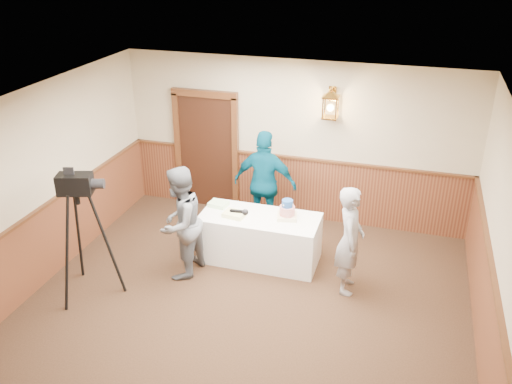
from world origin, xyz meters
TOP-DOWN VIEW (x-y plane):
  - ground at (0.00, 0.00)m, footprint 7.00×7.00m
  - room_shell at (-0.05, 0.45)m, footprint 6.02×7.02m
  - display_table at (-0.15, 1.90)m, footprint 1.80×0.80m
  - tiered_cake at (0.25, 1.97)m, footprint 0.34×0.34m
  - sheet_cake_yellow at (-0.52, 1.80)m, footprint 0.34×0.28m
  - sheet_cake_green at (-0.87, 2.05)m, footprint 0.31×0.26m
  - interviewer at (-1.14, 1.19)m, footprint 1.51×0.91m
  - baker at (1.25, 1.51)m, footprint 0.45×0.62m
  - assistant_p at (-0.31, 2.75)m, footprint 1.07×0.47m
  - tv_camera_rig at (-2.20, 0.39)m, footprint 0.71×0.66m

SIDE VIEW (x-z plane):
  - ground at x=0.00m, z-range 0.00..0.00m
  - display_table at x=-0.15m, z-range 0.00..0.75m
  - sheet_cake_yellow at x=-0.52m, z-range 0.75..0.81m
  - sheet_cake_green at x=-0.87m, z-range 0.75..0.82m
  - baker at x=1.25m, z-range 0.00..1.59m
  - tv_camera_rig at x=-2.20m, z-range -0.09..1.72m
  - interviewer at x=-1.14m, z-range 0.00..1.70m
  - tiered_cake at x=0.25m, z-range 0.72..1.02m
  - assistant_p at x=-0.31m, z-range 0.00..1.80m
  - room_shell at x=-0.05m, z-range 0.12..2.93m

